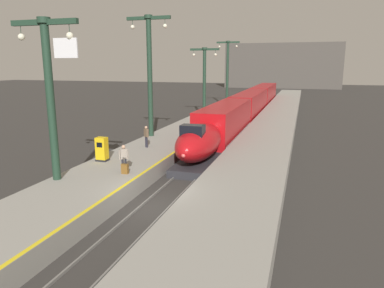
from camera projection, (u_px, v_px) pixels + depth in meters
name	position (u px, v px, depth m)	size (l,w,h in m)	color
ground_plane	(154.00, 209.00, 18.75)	(260.00, 260.00, 0.00)	#33302D
platform_left	(204.00, 123.00, 42.89)	(4.80, 110.00, 1.05)	gray
platform_right	(273.00, 127.00, 40.55)	(4.80, 110.00, 1.05)	gray
platform_left_safety_stripe	(223.00, 120.00, 42.11)	(0.20, 107.80, 0.01)	yellow
rail_main_left	(236.00, 125.00, 44.60)	(0.08, 110.00, 0.12)	slate
rail_main_right	(248.00, 125.00, 44.16)	(0.08, 110.00, 0.12)	slate
highspeed_train_main	(248.00, 105.00, 48.91)	(2.92, 57.31, 3.60)	#B20F14
station_column_near	(50.00, 83.00, 19.09)	(4.00, 0.68, 8.71)	#1E3828
station_column_mid	(150.00, 66.00, 31.28)	(4.00, 0.68, 10.44)	#1E3828
station_column_far	(204.00, 73.00, 48.47)	(4.00, 0.68, 8.56)	#1E3828
station_column_distant	(228.00, 66.00, 62.52)	(4.00, 0.68, 10.33)	#1E3828
passenger_near_edge	(124.00, 157.00, 21.29)	(0.49, 0.40, 1.69)	#23232D
passenger_mid_platform	(146.00, 135.00, 27.85)	(0.47, 0.41, 1.69)	#23232D
rolling_suitcase	(125.00, 169.00, 21.20)	(0.40, 0.22, 0.98)	brown
ticket_machine_yellow	(102.00, 150.00, 23.98)	(0.76, 0.62, 1.60)	yellow
terminus_back_wall	(282.00, 66.00, 112.36)	(36.00, 2.00, 14.00)	#4C4742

